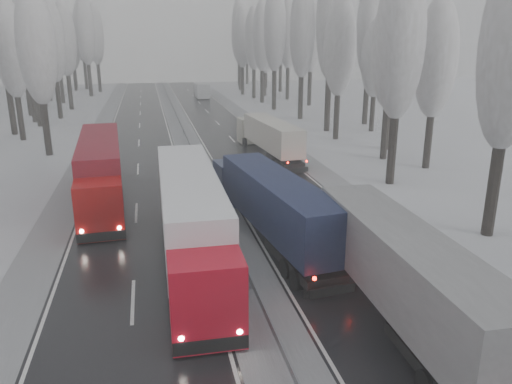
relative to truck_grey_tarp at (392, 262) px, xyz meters
name	(u,v)px	position (x,y,z in m)	size (l,w,h in m)	color
carriageway_right	(269,180)	(0.05, 21.31, -2.37)	(7.50, 200.00, 0.03)	black
carriageway_left	(137,188)	(-10.45, 21.31, -2.37)	(7.50, 200.00, 0.03)	black
median_slush	(205,184)	(-5.20, 21.31, -2.36)	(3.00, 200.00, 0.04)	#A2A4AA
shoulder_right	(326,176)	(5.00, 21.31, -2.36)	(2.40, 200.00, 0.04)	#A2A4AA
shoulder_left	(70,192)	(-15.40, 21.31, -2.36)	(2.40, 200.00, 0.04)	#A2A4AA
median_guardrail	(204,177)	(-5.20, 21.30, -1.78)	(0.12, 200.00, 0.76)	slate
tree_18	(401,44)	(9.30, 18.35, 8.32)	(3.60, 3.60, 16.58)	black
tree_19	(436,59)	(14.82, 22.35, 7.04)	(3.60, 3.60, 14.57)	black
tree_20	(391,50)	(12.69, 26.48, 7.76)	(3.60, 3.60, 15.71)	black
tree_21	(395,29)	(14.92, 30.48, 9.62)	(3.60, 3.60, 18.62)	black
tree_22	(340,47)	(11.82, 36.92, 7.86)	(3.60, 3.60, 15.86)	black
tree_23	(376,59)	(18.10, 40.92, 6.39)	(3.60, 3.60, 13.55)	black
tree_24	(331,21)	(12.69, 42.34, 10.81)	(3.60, 3.60, 20.49)	black
tree_25	(370,28)	(19.61, 46.34, 10.14)	(3.60, 3.60, 19.44)	black
tree_26	(302,32)	(12.36, 52.59, 9.72)	(3.60, 3.60, 18.78)	black
tree_27	(340,37)	(19.51, 56.59, 8.98)	(3.60, 3.60, 17.62)	black
tree_28	(275,29)	(11.14, 63.27, 10.26)	(3.60, 3.60, 19.62)	black
tree_29	(311,36)	(18.51, 67.27, 9.29)	(3.60, 3.60, 18.11)	black
tree_30	(262,37)	(11.36, 73.02, 9.14)	(3.60, 3.60, 17.86)	black
tree_31	(288,34)	(17.27, 77.02, 9.59)	(3.60, 3.60, 18.58)	black
tree_32	(254,39)	(11.43, 80.53, 8.80)	(3.60, 3.60, 17.33)	black
tree_33	(265,49)	(14.56, 84.53, 6.88)	(3.60, 3.60, 14.33)	black
tree_34	(242,38)	(10.53, 87.63, 8.99)	(3.60, 3.60, 17.63)	black
tree_35	(281,36)	(19.74, 91.63, 9.38)	(3.60, 3.60, 18.25)	black
tree_36	(240,30)	(11.83, 97.47, 10.64)	(3.60, 3.60, 20.23)	black
tree_37	(266,42)	(18.82, 101.47, 8.18)	(3.60, 3.60, 16.37)	black
tree_38	(239,37)	(13.53, 108.04, 9.21)	(3.60, 3.60, 17.97)	black
tree_39	(247,42)	(16.35, 112.04, 8.07)	(3.60, 3.60, 16.19)	black
tree_62	(36,47)	(-19.15, 35.04, 7.97)	(3.60, 3.60, 16.04)	black
tree_64	(11,50)	(-23.47, 44.03, 7.58)	(3.60, 3.60, 15.42)	black
tree_65	(0,26)	(-25.26, 48.03, 10.16)	(3.60, 3.60, 19.48)	black
tree_66	(31,49)	(-23.36, 53.66, 7.46)	(3.60, 3.60, 15.23)	black
tree_67	(25,40)	(-24.75, 57.66, 8.65)	(3.60, 3.60, 17.09)	black
tree_68	(52,42)	(-21.78, 60.43, 8.36)	(3.60, 3.60, 16.65)	black
tree_69	(20,29)	(-26.62, 64.43, 10.08)	(3.60, 3.60, 19.35)	black
tree_70	(64,40)	(-21.53, 70.50, 8.65)	(3.60, 3.60, 17.09)	black
tree_71	(36,29)	(-26.29, 74.50, 10.24)	(3.60, 3.60, 19.61)	black
tree_72	(57,47)	(-24.13, 79.85, 7.38)	(3.60, 3.60, 15.11)	black
tree_73	(43,39)	(-27.02, 83.85, 8.73)	(3.60, 3.60, 17.22)	black
tree_74	(85,31)	(-20.28, 90.64, 10.29)	(3.60, 3.60, 19.68)	black
tree_75	(40,35)	(-29.40, 94.64, 9.61)	(3.60, 3.60, 18.60)	black
tree_76	(95,35)	(-19.25, 100.03, 9.57)	(3.60, 3.60, 18.55)	black
tree_77	(72,48)	(-24.87, 104.03, 6.88)	(3.60, 3.60, 14.32)	black
tree_78	(81,32)	(-22.76, 106.62, 10.21)	(3.60, 3.60, 19.55)	black
tree_79	(72,40)	(-25.54, 110.62, 8.63)	(3.60, 3.60, 17.07)	black
truck_grey_tarp	(392,262)	(0.00, 0.00, 0.00)	(2.89, 15.97, 4.08)	#57565C
truck_blue_box	(269,201)	(-2.89, 9.07, -0.08)	(4.34, 15.50, 3.94)	#1C2546
truck_cream_box	(268,135)	(2.07, 29.83, -0.25)	(3.42, 14.36, 3.65)	beige
box_truck_distant	(202,90)	(1.36, 82.89, -0.88)	(2.46, 7.89, 2.94)	silver
truck_red_white	(191,215)	(-7.50, 6.69, 0.25)	(2.98, 17.64, 4.51)	red
truck_red_red	(100,167)	(-12.76, 18.30, 0.16)	(3.68, 17.06, 4.35)	#A70A09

